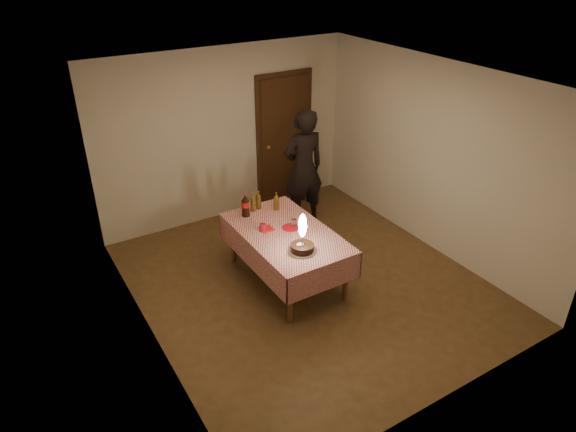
% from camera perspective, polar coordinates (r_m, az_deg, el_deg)
% --- Properties ---
extents(ground, '(4.00, 4.50, 0.01)m').
position_cam_1_polar(ground, '(6.65, 2.14, -7.38)').
color(ground, brown).
rests_on(ground, ground).
extents(room_shell, '(4.04, 4.54, 2.62)m').
position_cam_1_polar(room_shell, '(5.91, 2.30, 6.19)').
color(room_shell, beige).
rests_on(room_shell, ground).
extents(dining_table, '(1.02, 1.72, 0.70)m').
position_cam_1_polar(dining_table, '(6.38, -0.23, -2.51)').
color(dining_table, brown).
rests_on(dining_table, ground).
extents(birthday_cake, '(0.34, 0.34, 0.48)m').
position_cam_1_polar(birthday_cake, '(5.89, 1.59, -2.90)').
color(birthday_cake, white).
rests_on(birthday_cake, dining_table).
extents(red_plate, '(0.22, 0.22, 0.01)m').
position_cam_1_polar(red_plate, '(6.41, 0.30, -1.29)').
color(red_plate, red).
rests_on(red_plate, dining_table).
extents(red_cup, '(0.08, 0.08, 0.10)m').
position_cam_1_polar(red_cup, '(6.33, -2.80, -1.28)').
color(red_cup, red).
rests_on(red_cup, dining_table).
extents(clear_cup, '(0.07, 0.07, 0.09)m').
position_cam_1_polar(clear_cup, '(6.44, 0.67, -0.75)').
color(clear_cup, silver).
rests_on(clear_cup, dining_table).
extents(napkin_stack, '(0.15, 0.15, 0.02)m').
position_cam_1_polar(napkin_stack, '(6.37, -2.39, -1.46)').
color(napkin_stack, red).
rests_on(napkin_stack, dining_table).
extents(cola_bottle, '(0.10, 0.10, 0.32)m').
position_cam_1_polar(cola_bottle, '(6.64, -4.75, 1.19)').
color(cola_bottle, black).
rests_on(cola_bottle, dining_table).
extents(amber_bottle_left, '(0.06, 0.06, 0.25)m').
position_cam_1_polar(amber_bottle_left, '(6.77, -3.91, 1.46)').
color(amber_bottle_left, '#54360E').
rests_on(amber_bottle_left, dining_table).
extents(amber_bottle_right, '(0.06, 0.06, 0.25)m').
position_cam_1_polar(amber_bottle_right, '(6.78, -1.30, 1.58)').
color(amber_bottle_right, '#54360E').
rests_on(amber_bottle_right, dining_table).
extents(amber_bottle_mid, '(0.06, 0.06, 0.25)m').
position_cam_1_polar(amber_bottle_mid, '(6.83, -3.30, 1.72)').
color(amber_bottle_mid, '#54360E').
rests_on(amber_bottle_mid, dining_table).
extents(photographer, '(0.68, 0.48, 1.80)m').
position_cam_1_polar(photographer, '(7.61, 1.73, 5.36)').
color(photographer, black).
rests_on(photographer, ground).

